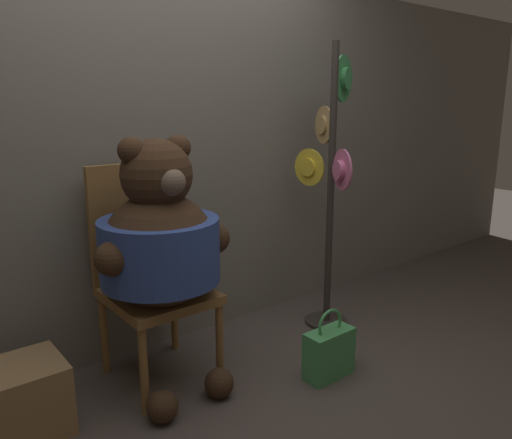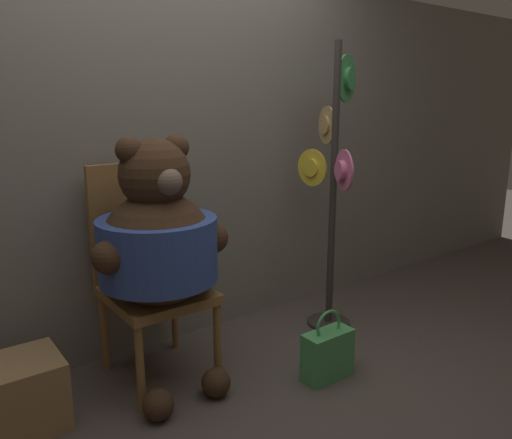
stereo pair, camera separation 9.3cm
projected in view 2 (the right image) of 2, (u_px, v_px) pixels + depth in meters
name	position (u px, v px, depth m)	size (l,w,h in m)	color
ground_plane	(233.00, 389.00, 2.57)	(14.00, 14.00, 0.00)	#4C423D
wall_back	(159.00, 162.00, 2.90)	(8.00, 0.10, 2.20)	slate
chair	(148.00, 268.00, 2.64)	(0.49, 0.53, 1.13)	olive
teddy_bear	(158.00, 242.00, 2.44)	(0.70, 0.62, 1.29)	#3D2819
hat_display_rack	(334.00, 175.00, 3.12)	(0.41, 0.56, 1.79)	#332D28
handbag_on_ground	(327.00, 353.00, 2.64)	(0.28, 0.13, 0.39)	#479E56
wooden_crate	(24.00, 394.00, 2.24)	(0.33, 0.33, 0.33)	#937047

